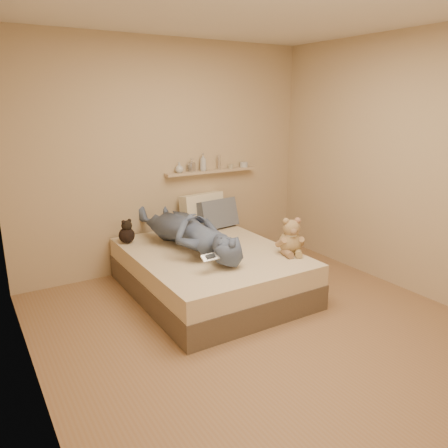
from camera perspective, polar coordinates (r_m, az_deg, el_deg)
room at (r=3.49m, az=5.61°, el=5.44°), size 3.80×3.80×3.80m
bed at (r=4.54m, az=-1.86°, el=-6.19°), size 1.50×1.90×0.45m
game_console at (r=3.85m, az=-1.80°, el=-4.36°), size 0.17×0.08×0.06m
teddy_bear at (r=4.37m, az=8.72°, el=-1.95°), size 0.30×0.31×0.38m
dark_plush at (r=4.78m, az=-12.59°, el=-1.13°), size 0.17×0.17×0.26m
pillow_cream at (r=5.28m, az=-2.84°, el=1.80°), size 0.57×0.28×0.42m
pillow_grey at (r=5.23m, az=-0.86°, el=1.34°), size 0.52×0.29×0.37m
person at (r=4.49m, az=-4.75°, el=-0.80°), size 0.70×1.66×0.39m
wall_shelf at (r=5.34m, az=-1.66°, el=6.91°), size 1.20×0.12×0.03m
shelf_bottles at (r=5.27m, az=-2.69°, el=7.75°), size 1.02×0.14×0.21m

